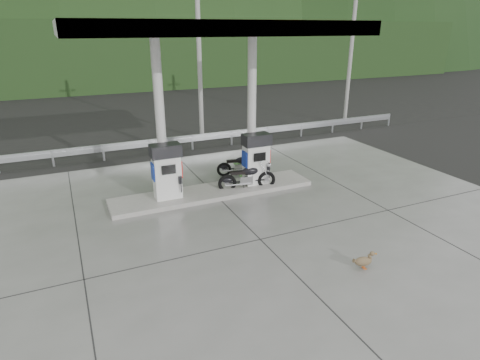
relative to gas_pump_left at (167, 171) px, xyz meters
name	(u,v)px	position (x,y,z in m)	size (l,w,h in m)	color
ground	(245,225)	(1.60, -2.50, -1.07)	(160.00, 160.00, 0.00)	black
forecourt_apron	(245,224)	(1.60, -2.50, -1.06)	(18.00, 14.00, 0.02)	slate
pump_island	(214,192)	(1.60, 0.00, -0.98)	(7.00, 1.40, 0.15)	gray
gas_pump_left	(167,171)	(0.00, 0.00, 0.00)	(0.95, 0.55, 1.80)	white
gas_pump_right	(256,159)	(3.20, 0.00, 0.00)	(0.95, 0.55, 1.80)	white
canopy_column_left	(160,120)	(0.00, 0.40, 1.60)	(0.30, 0.30, 5.00)	silver
canopy_column_right	(252,112)	(3.20, 0.40, 1.60)	(0.30, 0.30, 5.00)	silver
canopy_roof	(210,28)	(1.60, 0.00, 4.30)	(8.50, 5.00, 0.40)	silver
guardrail	(171,137)	(1.60, 5.50, -0.36)	(26.00, 0.16, 1.42)	#ACB0B5
road	(155,135)	(1.60, 9.00, -1.07)	(60.00, 7.00, 0.01)	black
utility_pole_b	(199,58)	(3.60, 7.00, 2.93)	(0.22, 0.22, 8.00)	gray
utility_pole_c	(351,54)	(12.60, 7.00, 2.93)	(0.22, 0.22, 8.00)	gray
tree_band	(105,56)	(1.60, 27.50, 1.93)	(80.00, 6.00, 6.00)	black
forested_hills	(84,64)	(1.60, 57.50, -1.07)	(100.00, 40.00, 140.00)	black
motorcycle_left	(240,165)	(3.17, 1.33, -0.65)	(1.68, 0.53, 0.79)	black
motorcycle_right	(247,178)	(2.78, -0.16, -0.59)	(1.93, 0.61, 0.91)	black
duck	(363,262)	(3.18, -5.74, -0.86)	(0.52, 0.15, 0.38)	brown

